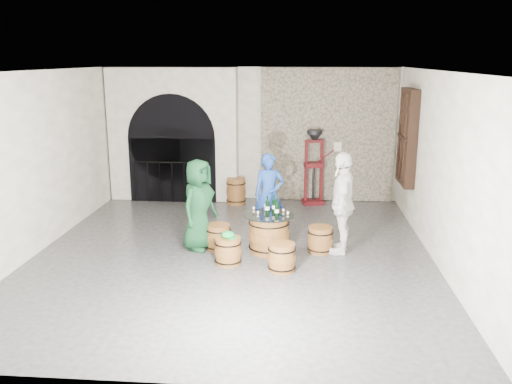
# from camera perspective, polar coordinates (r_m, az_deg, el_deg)

# --- Properties ---
(ground) EXTENTS (8.00, 8.00, 0.00)m
(ground) POSITION_cam_1_polar(r_m,az_deg,el_deg) (9.76, -2.43, -6.52)
(ground) COLOR #2F2F31
(ground) RESTS_ON ground
(wall_back) EXTENTS (8.00, 0.00, 8.00)m
(wall_back) POSITION_cam_1_polar(r_m,az_deg,el_deg) (13.24, -0.34, 6.10)
(wall_back) COLOR white
(wall_back) RESTS_ON ground
(wall_front) EXTENTS (8.00, 0.00, 8.00)m
(wall_front) POSITION_cam_1_polar(r_m,az_deg,el_deg) (5.51, -7.82, -5.39)
(wall_front) COLOR white
(wall_front) RESTS_ON ground
(wall_left) EXTENTS (0.00, 8.00, 8.00)m
(wall_left) POSITION_cam_1_polar(r_m,az_deg,el_deg) (10.36, -22.14, 2.85)
(wall_left) COLOR white
(wall_left) RESTS_ON ground
(wall_right) EXTENTS (0.00, 8.00, 8.00)m
(wall_right) POSITION_cam_1_polar(r_m,az_deg,el_deg) (9.53, 18.84, 2.25)
(wall_right) COLOR white
(wall_right) RESTS_ON ground
(ceiling) EXTENTS (8.00, 8.00, 0.00)m
(ceiling) POSITION_cam_1_polar(r_m,az_deg,el_deg) (9.14, -2.65, 12.62)
(ceiling) COLOR beige
(ceiling) RESTS_ON wall_back
(stone_facing_panel) EXTENTS (3.20, 0.12, 3.18)m
(stone_facing_panel) POSITION_cam_1_polar(r_m,az_deg,el_deg) (13.15, 7.52, 5.92)
(stone_facing_panel) COLOR gray
(stone_facing_panel) RESTS_ON ground
(arched_opening) EXTENTS (3.10, 0.60, 3.19)m
(arched_opening) POSITION_cam_1_polar(r_m,az_deg,el_deg) (13.29, -8.67, 5.89)
(arched_opening) COLOR white
(arched_opening) RESTS_ON ground
(shuttered_window) EXTENTS (0.23, 1.10, 2.00)m
(shuttered_window) POSITION_cam_1_polar(r_m,az_deg,el_deg) (11.79, 15.61, 5.59)
(shuttered_window) COLOR black
(shuttered_window) RESTS_ON wall_right
(barrel_table) EXTENTS (0.90, 0.90, 0.70)m
(barrel_table) POSITION_cam_1_polar(r_m,az_deg,el_deg) (9.74, 1.37, -4.39)
(barrel_table) COLOR brown
(barrel_table) RESTS_ON ground
(barrel_stool_left) EXTENTS (0.47, 0.47, 0.47)m
(barrel_stool_left) POSITION_cam_1_polar(r_m,az_deg,el_deg) (9.92, -3.97, -4.76)
(barrel_stool_left) COLOR brown
(barrel_stool_left) RESTS_ON ground
(barrel_stool_far) EXTENTS (0.47, 0.47, 0.47)m
(barrel_stool_far) POSITION_cam_1_polar(r_m,az_deg,el_deg) (10.66, 1.36, -3.39)
(barrel_stool_far) COLOR brown
(barrel_stool_far) RESTS_ON ground
(barrel_stool_right) EXTENTS (0.47, 0.47, 0.47)m
(barrel_stool_right) POSITION_cam_1_polar(r_m,az_deg,el_deg) (9.84, 6.79, -4.99)
(barrel_stool_right) COLOR brown
(barrel_stool_right) RESTS_ON ground
(barrel_stool_near_right) EXTENTS (0.47, 0.47, 0.47)m
(barrel_stool_near_right) POSITION_cam_1_polar(r_m,az_deg,el_deg) (8.94, 2.73, -6.89)
(barrel_stool_near_right) COLOR brown
(barrel_stool_near_right) RESTS_ON ground
(barrel_stool_near_left) EXTENTS (0.47, 0.47, 0.47)m
(barrel_stool_near_left) POSITION_cam_1_polar(r_m,az_deg,el_deg) (9.22, -2.96, -6.21)
(barrel_stool_near_left) COLOR brown
(barrel_stool_near_left) RESTS_ON ground
(green_cap) EXTENTS (0.26, 0.22, 0.12)m
(green_cap) POSITION_cam_1_polar(r_m,az_deg,el_deg) (9.13, -2.96, -4.52)
(green_cap) COLOR #0D9437
(green_cap) RESTS_ON barrel_stool_near_left
(person_green) EXTENTS (0.84, 0.97, 1.67)m
(person_green) POSITION_cam_1_polar(r_m,az_deg,el_deg) (9.82, -6.04, -1.34)
(person_green) COLOR #10391E
(person_green) RESTS_ON ground
(person_blue) EXTENTS (0.65, 0.49, 1.62)m
(person_blue) POSITION_cam_1_polar(r_m,az_deg,el_deg) (10.60, 1.38, -0.25)
(person_blue) COLOR #1B3F96
(person_blue) RESTS_ON ground
(person_white) EXTENTS (0.61, 1.13, 1.83)m
(person_white) POSITION_cam_1_polar(r_m,az_deg,el_deg) (9.68, 9.09, -1.15)
(person_white) COLOR white
(person_white) RESTS_ON ground
(wine_bottle_left) EXTENTS (0.08, 0.08, 0.32)m
(wine_bottle_left) POSITION_cam_1_polar(r_m,az_deg,el_deg) (9.68, 1.20, -1.53)
(wine_bottle_left) COLOR black
(wine_bottle_left) RESTS_ON barrel_table
(wine_bottle_center) EXTENTS (0.08, 0.08, 0.32)m
(wine_bottle_center) POSITION_cam_1_polar(r_m,az_deg,el_deg) (9.51, 2.20, -1.82)
(wine_bottle_center) COLOR black
(wine_bottle_center) RESTS_ON barrel_table
(wine_bottle_right) EXTENTS (0.08, 0.08, 0.32)m
(wine_bottle_right) POSITION_cam_1_polar(r_m,az_deg,el_deg) (9.76, 1.93, -1.41)
(wine_bottle_right) COLOR black
(wine_bottle_right) RESTS_ON barrel_table
(tasting_glass_a) EXTENTS (0.05, 0.05, 0.10)m
(tasting_glass_a) POSITION_cam_1_polar(r_m,az_deg,el_deg) (9.51, 0.21, -2.32)
(tasting_glass_a) COLOR #AE5D21
(tasting_glass_a) RESTS_ON barrel_table
(tasting_glass_b) EXTENTS (0.05, 0.05, 0.10)m
(tasting_glass_b) POSITION_cam_1_polar(r_m,az_deg,el_deg) (9.68, 2.90, -2.06)
(tasting_glass_b) COLOR #AE5D21
(tasting_glass_b) RESTS_ON barrel_table
(tasting_glass_c) EXTENTS (0.05, 0.05, 0.10)m
(tasting_glass_c) POSITION_cam_1_polar(r_m,az_deg,el_deg) (9.95, 0.97, -1.59)
(tasting_glass_c) COLOR #AE5D21
(tasting_glass_c) RESTS_ON barrel_table
(tasting_glass_d) EXTENTS (0.05, 0.05, 0.10)m
(tasting_glass_d) POSITION_cam_1_polar(r_m,az_deg,el_deg) (9.78, 2.28, -1.88)
(tasting_glass_d) COLOR #AE5D21
(tasting_glass_d) RESTS_ON barrel_table
(tasting_glass_e) EXTENTS (0.05, 0.05, 0.10)m
(tasting_glass_e) POSITION_cam_1_polar(r_m,az_deg,el_deg) (9.51, 3.38, -2.35)
(tasting_glass_e) COLOR #AE5D21
(tasting_glass_e) RESTS_ON barrel_table
(tasting_glass_f) EXTENTS (0.05, 0.05, 0.10)m
(tasting_glass_f) POSITION_cam_1_polar(r_m,az_deg,el_deg) (9.79, -0.24, -1.85)
(tasting_glass_f) COLOR #AE5D21
(tasting_glass_f) RESTS_ON barrel_table
(side_barrel) EXTENTS (0.47, 0.47, 0.63)m
(side_barrel) POSITION_cam_1_polar(r_m,az_deg,el_deg) (12.93, -2.11, 0.09)
(side_barrel) COLOR brown
(side_barrel) RESTS_ON ground
(corking_press) EXTENTS (0.76, 0.48, 1.77)m
(corking_press) POSITION_cam_1_polar(r_m,az_deg,el_deg) (12.86, 6.11, 3.21)
(corking_press) COLOR #4F0D12
(corking_press) RESTS_ON ground
(control_box) EXTENTS (0.18, 0.10, 0.22)m
(control_box) POSITION_cam_1_polar(r_m,az_deg,el_deg) (13.12, 8.60, 4.76)
(control_box) COLOR silver
(control_box) RESTS_ON wall_back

